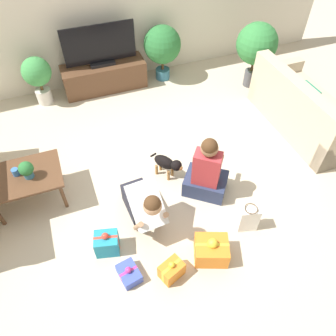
# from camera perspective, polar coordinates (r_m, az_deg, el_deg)

# --- Properties ---
(ground_plane) EXTENTS (16.00, 16.00, 0.00)m
(ground_plane) POSITION_cam_1_polar(r_m,az_deg,el_deg) (4.41, -1.86, -1.75)
(ground_plane) COLOR beige
(wall_back) EXTENTS (8.40, 0.06, 2.60)m
(wall_back) POSITION_cam_1_polar(r_m,az_deg,el_deg) (5.81, -11.78, 26.13)
(wall_back) COLOR beige
(wall_back) RESTS_ON ground_plane
(sofa_right) EXTENTS (0.85, 1.87, 0.86)m
(sofa_right) POSITION_cam_1_polar(r_m,az_deg,el_deg) (5.39, 22.59, 9.21)
(sofa_right) COLOR #C6B293
(sofa_right) RESTS_ON ground_plane
(coffee_table) EXTENTS (0.86, 0.65, 0.45)m
(coffee_table) POSITION_cam_1_polar(r_m,az_deg,el_deg) (4.24, -23.70, -1.67)
(coffee_table) COLOR brown
(coffee_table) RESTS_ON ground_plane
(tv_console) EXTENTS (1.41, 0.47, 0.46)m
(tv_console) POSITION_cam_1_polar(r_m,az_deg,el_deg) (5.99, -10.99, 15.38)
(tv_console) COLOR brown
(tv_console) RESTS_ON ground_plane
(tv) EXTENTS (1.18, 0.20, 0.67)m
(tv) POSITION_cam_1_polar(r_m,az_deg,el_deg) (5.73, -11.78, 19.86)
(tv) COLOR black
(tv) RESTS_ON tv_console
(potted_plant_corner_right) EXTENTS (0.67, 0.67, 1.11)m
(potted_plant_corner_right) POSITION_cam_1_polar(r_m,az_deg,el_deg) (5.90, 15.18, 19.94)
(potted_plant_corner_right) COLOR #4C4C51
(potted_plant_corner_right) RESTS_ON ground_plane
(potted_plant_back_left) EXTENTS (0.46, 0.46, 0.80)m
(potted_plant_back_left) POSITION_cam_1_polar(r_m,az_deg,el_deg) (5.77, -21.78, 14.78)
(potted_plant_back_left) COLOR beige
(potted_plant_back_left) RESTS_ON ground_plane
(potted_plant_back_right) EXTENTS (0.64, 0.64, 0.97)m
(potted_plant_back_right) POSITION_cam_1_polar(r_m,az_deg,el_deg) (5.98, -1.00, 20.49)
(potted_plant_back_right) COLOR #336B84
(potted_plant_back_right) RESTS_ON ground_plane
(person_kneeling) EXTENTS (0.37, 0.83, 0.80)m
(person_kneeling) POSITION_cam_1_polar(r_m,az_deg,el_deg) (3.72, -4.27, -6.21)
(person_kneeling) COLOR #23232D
(person_kneeling) RESTS_ON ground_plane
(person_sitting) EXTENTS (0.66, 0.64, 0.92)m
(person_sitting) POSITION_cam_1_polar(r_m,az_deg,el_deg) (4.04, 6.71, -0.92)
(person_sitting) COLOR #283351
(person_sitting) RESTS_ON ground_plane
(dog) EXTENTS (0.33, 0.41, 0.36)m
(dog) POSITION_cam_1_polar(r_m,az_deg,el_deg) (4.25, -0.08, 0.78)
(dog) COLOR black
(dog) RESTS_ON ground_plane
(gift_box_a) EXTENTS (0.24, 0.30, 0.18)m
(gift_box_a) POSITION_cam_1_polar(r_m,az_deg,el_deg) (3.63, -6.80, -17.76)
(gift_box_a) COLOR #3D51BC
(gift_box_a) RESTS_ON ground_plane
(gift_box_b) EXTENTS (0.44, 0.42, 0.33)m
(gift_box_b) POSITION_cam_1_polar(r_m,az_deg,el_deg) (3.68, 7.55, -13.97)
(gift_box_b) COLOR orange
(gift_box_b) RESTS_ON ground_plane
(gift_box_c) EXTENTS (0.30, 0.27, 0.32)m
(gift_box_c) POSITION_cam_1_polar(r_m,az_deg,el_deg) (3.75, -10.59, -12.74)
(gift_box_c) COLOR teal
(gift_box_c) RESTS_ON ground_plane
(gift_box_d) EXTENTS (0.29, 0.25, 0.25)m
(gift_box_d) POSITION_cam_1_polar(r_m,az_deg,el_deg) (3.58, 0.63, -17.36)
(gift_box_d) COLOR orange
(gift_box_d) RESTS_ON ground_plane
(gift_bag_a) EXTENTS (0.25, 0.18, 0.38)m
(gift_bag_a) POSITION_cam_1_polar(r_m,az_deg,el_deg) (3.91, 13.77, -8.52)
(gift_bag_a) COLOR white
(gift_bag_a) RESTS_ON ground_plane
(mug) EXTENTS (0.12, 0.08, 0.09)m
(mug) POSITION_cam_1_polar(r_m,az_deg,el_deg) (4.21, -25.00, -0.63)
(mug) COLOR #386BAD
(mug) RESTS_ON coffee_table
(tabletop_plant) EXTENTS (0.17, 0.17, 0.22)m
(tabletop_plant) POSITION_cam_1_polar(r_m,az_deg,el_deg) (4.08, -23.45, -0.24)
(tabletop_plant) COLOR #336B84
(tabletop_plant) RESTS_ON coffee_table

